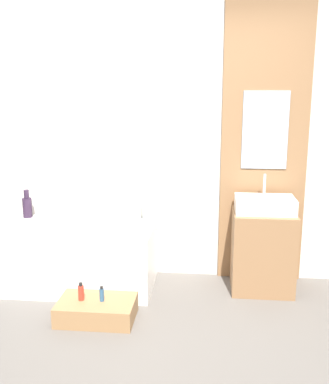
{
  "coord_description": "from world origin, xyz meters",
  "views": [
    {
      "loc": [
        0.37,
        -2.64,
        1.79
      ],
      "look_at": [
        0.03,
        0.7,
        1.02
      ],
      "focal_mm": 42.0,
      "sensor_mm": 36.0,
      "label": 1
    }
  ],
  "objects_px": {
    "wooden_step_bench": "(97,310)",
    "bottle_soap_secondary": "(102,294)",
    "vase_round_light": "(42,213)",
    "sink": "(265,204)",
    "vase_tall_dark": "(27,206)",
    "bathtub": "(80,256)",
    "bottle_soap_primary": "(81,292)"
  },
  "relations": [
    {
      "from": "wooden_step_bench",
      "to": "bottle_soap_secondary",
      "type": "bearing_deg",
      "value": 0.0
    },
    {
      "from": "wooden_step_bench",
      "to": "vase_round_light",
      "type": "relative_size",
      "value": 5.83
    },
    {
      "from": "sink",
      "to": "vase_tall_dark",
      "type": "distance_m",
      "value": 2.26
    },
    {
      "from": "bathtub",
      "to": "wooden_step_bench",
      "type": "distance_m",
      "value": 0.71
    },
    {
      "from": "wooden_step_bench",
      "to": "sink",
      "type": "xyz_separation_m",
      "value": [
        1.36,
        0.71,
        0.72
      ]
    },
    {
      "from": "bottle_soap_secondary",
      "to": "vase_round_light",
      "type": "bearing_deg",
      "value": 132.39
    },
    {
      "from": "vase_round_light",
      "to": "bottle_soap_primary",
      "type": "height_order",
      "value": "vase_round_light"
    },
    {
      "from": "bathtub",
      "to": "sink",
      "type": "xyz_separation_m",
      "value": [
        1.67,
        0.1,
        0.51
      ]
    },
    {
      "from": "sink",
      "to": "vase_tall_dark",
      "type": "relative_size",
      "value": 1.9
    },
    {
      "from": "bathtub",
      "to": "vase_round_light",
      "type": "distance_m",
      "value": 0.61
    },
    {
      "from": "vase_round_light",
      "to": "bottle_soap_secondary",
      "type": "distance_m",
      "value": 1.24
    },
    {
      "from": "sink",
      "to": "bottle_soap_secondary",
      "type": "xyz_separation_m",
      "value": [
        -1.32,
        -0.71,
        -0.59
      ]
    },
    {
      "from": "bathtub",
      "to": "wooden_step_bench",
      "type": "relative_size",
      "value": 2.23
    },
    {
      "from": "sink",
      "to": "bottle_soap_primary",
      "type": "bearing_deg",
      "value": -154.44
    },
    {
      "from": "vase_tall_dark",
      "to": "bottle_soap_secondary",
      "type": "height_order",
      "value": "vase_tall_dark"
    },
    {
      "from": "bottle_soap_primary",
      "to": "bottle_soap_secondary",
      "type": "bearing_deg",
      "value": 0.0
    },
    {
      "from": "sink",
      "to": "bottle_soap_primary",
      "type": "xyz_separation_m",
      "value": [
        -1.49,
        -0.71,
        -0.58
      ]
    },
    {
      "from": "vase_tall_dark",
      "to": "vase_round_light",
      "type": "distance_m",
      "value": 0.16
    },
    {
      "from": "vase_tall_dark",
      "to": "vase_round_light",
      "type": "relative_size",
      "value": 2.62
    },
    {
      "from": "wooden_step_bench",
      "to": "sink",
      "type": "height_order",
      "value": "sink"
    },
    {
      "from": "vase_tall_dark",
      "to": "bottle_soap_primary",
      "type": "height_order",
      "value": "vase_tall_dark"
    },
    {
      "from": "wooden_step_bench",
      "to": "bottle_soap_primary",
      "type": "distance_m",
      "value": 0.19
    },
    {
      "from": "vase_round_light",
      "to": "sink",
      "type": "bearing_deg",
      "value": -4.19
    },
    {
      "from": "bathtub",
      "to": "vase_round_light",
      "type": "relative_size",
      "value": 13.03
    },
    {
      "from": "bathtub",
      "to": "bottle_soap_secondary",
      "type": "xyz_separation_m",
      "value": [
        0.35,
        -0.61,
        -0.07
      ]
    },
    {
      "from": "wooden_step_bench",
      "to": "bottle_soap_primary",
      "type": "height_order",
      "value": "bottle_soap_primary"
    },
    {
      "from": "bottle_soap_primary",
      "to": "vase_round_light",
      "type": "bearing_deg",
      "value": 125.73
    },
    {
      "from": "bathtub",
      "to": "bottle_soap_primary",
      "type": "distance_m",
      "value": 0.64
    },
    {
      "from": "vase_tall_dark",
      "to": "bottle_soap_primary",
      "type": "relative_size",
      "value": 1.87
    },
    {
      "from": "wooden_step_bench",
      "to": "vase_tall_dark",
      "type": "height_order",
      "value": "vase_tall_dark"
    },
    {
      "from": "bathtub",
      "to": "bottle_soap_secondary",
      "type": "height_order",
      "value": "bathtub"
    },
    {
      "from": "wooden_step_bench",
      "to": "vase_round_light",
      "type": "xyz_separation_m",
      "value": [
        -0.74,
        0.87,
        0.55
      ]
    }
  ]
}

